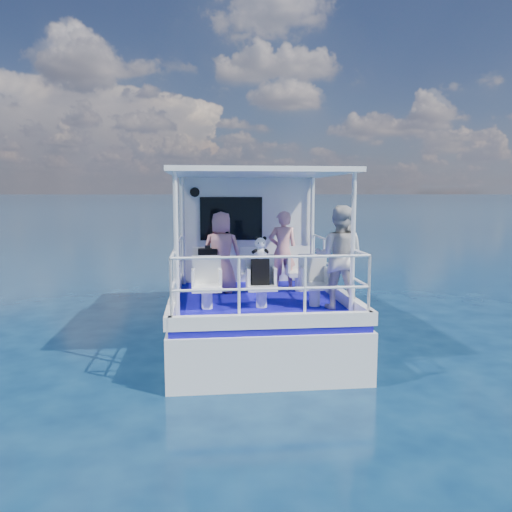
# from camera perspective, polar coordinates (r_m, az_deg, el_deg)

# --- Properties ---
(ground) EXTENTS (2000.00, 2000.00, 0.00)m
(ground) POSITION_cam_1_polar(r_m,az_deg,el_deg) (9.61, -0.18, -9.62)
(ground) COLOR #081E3B
(ground) RESTS_ON ground
(hull) EXTENTS (3.00, 7.00, 1.60)m
(hull) POSITION_cam_1_polar(r_m,az_deg,el_deg) (10.57, -0.76, -8.05)
(hull) COLOR white
(hull) RESTS_ON ground
(deck) EXTENTS (2.90, 6.90, 0.10)m
(deck) POSITION_cam_1_polar(r_m,az_deg,el_deg) (10.38, -0.77, -3.52)
(deck) COLOR #130B9F
(deck) RESTS_ON hull
(cabin) EXTENTS (2.85, 2.00, 2.20)m
(cabin) POSITION_cam_1_polar(r_m,az_deg,el_deg) (11.52, -1.40, 3.31)
(cabin) COLOR white
(cabin) RESTS_ON deck
(canopy) EXTENTS (3.00, 3.20, 0.08)m
(canopy) POSITION_cam_1_polar(r_m,az_deg,el_deg) (9.01, -0.05, 9.49)
(canopy) COLOR white
(canopy) RESTS_ON cabin
(canopy_posts) EXTENTS (2.77, 2.97, 2.20)m
(canopy_posts) POSITION_cam_1_polar(r_m,az_deg,el_deg) (8.99, -0.01, 2.22)
(canopy_posts) COLOR white
(canopy_posts) RESTS_ON deck
(railings) EXTENTS (2.84, 3.59, 1.00)m
(railings) POSITION_cam_1_polar(r_m,az_deg,el_deg) (8.74, 0.22, -1.89)
(railings) COLOR white
(railings) RESTS_ON deck
(seat_port_fwd) EXTENTS (0.48, 0.46, 0.38)m
(seat_port_fwd) POSITION_cam_1_polar(r_m,az_deg,el_deg) (9.50, -5.72, -3.09)
(seat_port_fwd) COLOR white
(seat_port_fwd) RESTS_ON deck
(seat_center_fwd) EXTENTS (0.48, 0.46, 0.38)m
(seat_center_fwd) POSITION_cam_1_polar(r_m,az_deg,el_deg) (9.55, -0.31, -3.00)
(seat_center_fwd) COLOR white
(seat_center_fwd) RESTS_ON deck
(seat_stbd_fwd) EXTENTS (0.48, 0.46, 0.38)m
(seat_stbd_fwd) POSITION_cam_1_polar(r_m,az_deg,el_deg) (9.68, 5.00, -2.88)
(seat_stbd_fwd) COLOR white
(seat_stbd_fwd) RESTS_ON deck
(seat_port_aft) EXTENTS (0.48, 0.46, 0.38)m
(seat_port_aft) POSITION_cam_1_polar(r_m,az_deg,el_deg) (8.22, -5.63, -4.70)
(seat_port_aft) COLOR white
(seat_port_aft) RESTS_ON deck
(seat_center_aft) EXTENTS (0.48, 0.46, 0.38)m
(seat_center_aft) POSITION_cam_1_polar(r_m,az_deg,el_deg) (8.28, 0.63, -4.58)
(seat_center_aft) COLOR white
(seat_center_aft) RESTS_ON deck
(seat_stbd_aft) EXTENTS (0.48, 0.46, 0.38)m
(seat_stbd_aft) POSITION_cam_1_polar(r_m,az_deg,el_deg) (8.44, 6.73, -4.41)
(seat_stbd_aft) COLOR white
(seat_stbd_aft) RESTS_ON deck
(passenger_port_fwd) EXTENTS (0.65, 0.52, 1.54)m
(passenger_port_fwd) POSITION_cam_1_polar(r_m,az_deg,el_deg) (9.45, -3.96, 0.43)
(passenger_port_fwd) COLOR tan
(passenger_port_fwd) RESTS_ON deck
(passenger_stbd_fwd) EXTENTS (0.57, 0.38, 1.54)m
(passenger_stbd_fwd) POSITION_cam_1_polar(r_m,az_deg,el_deg) (9.78, 3.09, 0.65)
(passenger_stbd_fwd) COLOR pink
(passenger_stbd_fwd) RESTS_ON deck
(passenger_stbd_aft) EXTENTS (1.01, 0.92, 1.69)m
(passenger_stbd_aft) POSITION_cam_1_polar(r_m,az_deg,el_deg) (8.22, 9.49, -0.15)
(passenger_stbd_aft) COLOR silver
(passenger_stbd_aft) RESTS_ON deck
(backpack_port) EXTENTS (0.36, 0.20, 0.47)m
(backpack_port) POSITION_cam_1_polar(r_m,az_deg,el_deg) (9.40, -5.54, -0.58)
(backpack_port) COLOR black
(backpack_port) RESTS_ON seat_port_fwd
(backpack_center) EXTENTS (0.29, 0.16, 0.44)m
(backpack_center) POSITION_cam_1_polar(r_m,az_deg,el_deg) (8.21, 0.46, -1.80)
(backpack_center) COLOR black
(backpack_center) RESTS_ON seat_center_aft
(compact_camera) EXTENTS (0.10, 0.06, 0.06)m
(compact_camera) POSITION_cam_1_polar(r_m,az_deg,el_deg) (9.39, -5.56, 1.04)
(compact_camera) COLOR black
(compact_camera) RESTS_ON backpack_port
(panda) EXTENTS (0.23, 0.20, 0.36)m
(panda) POSITION_cam_1_polar(r_m,az_deg,el_deg) (8.13, 0.50, 0.96)
(panda) COLOR white
(panda) RESTS_ON backpack_center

